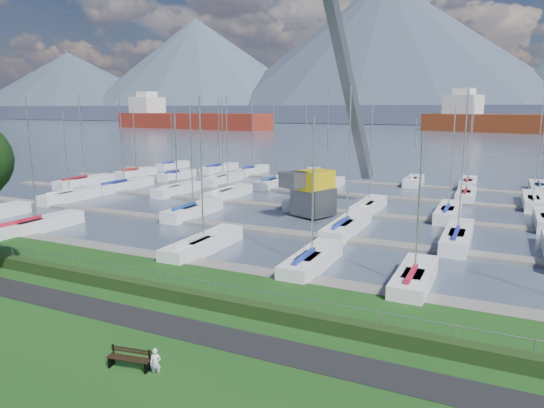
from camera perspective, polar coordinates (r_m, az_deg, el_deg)
The scene contains 13 objects.
path at distance 24.97m, azimuth -15.25°, elevation -12.88°, with size 160.00×2.00×0.04m, color black.
water at distance 280.73m, azimuth 22.40°, elevation 8.24°, with size 800.00×540.00×0.20m, color #455265.
hedge at distance 26.70m, azimuth -11.62°, elevation -10.31°, with size 80.00×0.70×0.70m, color #1D3313.
fence at distance 26.70m, azimuth -11.18°, elevation -8.34°, with size 0.04×0.04×80.00m, color #95999E.
foothill at distance 350.48m, azimuth 23.13°, elevation 9.66°, with size 900.00×80.00×12.00m, color #41485F.
mountains at distance 426.40m, azimuth 25.04°, elevation 15.12°, with size 1190.00×360.00×115.00m.
docks at distance 49.63m, azimuth 6.92°, elevation -0.81°, with size 90.00×41.60×0.25m.
bench_right at distance 20.66m, azimuth -16.40°, elevation -17.04°, with size 1.84×0.71×0.85m.
person at distance 19.98m, azimuth -13.56°, elevation -17.36°, with size 0.43×0.28×1.17m, color silver.
crane at distance 47.33m, azimuth 6.02°, elevation 5.43°, with size 5.94×13.49×22.35m.
cargo_ship_west at distance 260.23m, azimuth -10.21°, elevation 9.62°, with size 92.46×30.00×21.50m.
cargo_ship_mid at distance 232.84m, azimuth 28.93°, elevation 8.22°, with size 105.51×46.44×21.50m.
sailboat_fleet at distance 51.70m, azimuth 5.99°, elevation 6.05°, with size 74.74×49.92×13.66m.
Camera 1 is at (15.16, -20.13, 10.03)m, focal length 32.00 mm.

